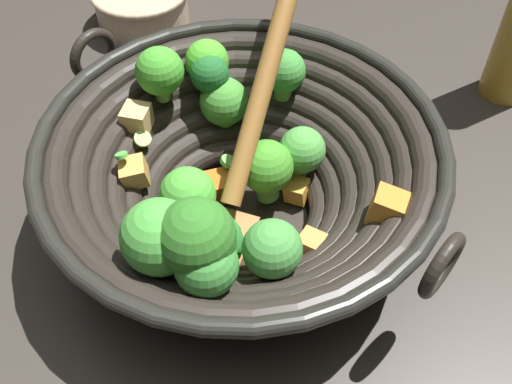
{
  "coord_description": "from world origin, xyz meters",
  "views": [
    {
      "loc": [
        0.35,
        0.06,
        0.46
      ],
      "look_at": [
        -0.01,
        0.01,
        0.03
      ],
      "focal_mm": 42.03,
      "sensor_mm": 36.0,
      "label": 1
    }
  ],
  "objects": [
    {
      "name": "ground_plane",
      "position": [
        0.0,
        0.0,
        0.0
      ],
      "size": [
        4.0,
        4.0,
        0.0
      ],
      "primitive_type": "plane",
      "color": "#332D28"
    },
    {
      "name": "wok",
      "position": [
        0.0,
        -0.0,
        0.07
      ],
      "size": [
        0.37,
        0.35,
        0.23
      ],
      "color": "black",
      "rests_on": "ground"
    },
    {
      "name": "prep_bowl",
      "position": [
        -0.3,
        -0.17,
        0.03
      ],
      "size": [
        0.12,
        0.12,
        0.05
      ],
      "color": "tan",
      "rests_on": "ground"
    }
  ]
}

